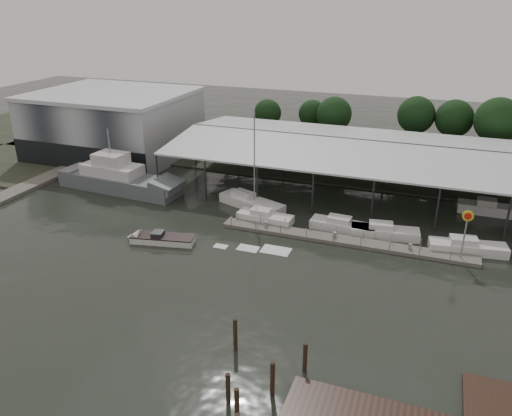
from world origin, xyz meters
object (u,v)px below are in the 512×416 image
(shell_fuel_sign, at_px, (466,226))
(speedboat_underway, at_px, (157,239))
(white_sailboat, at_px, (251,203))
(grey_trawler, at_px, (120,179))

(shell_fuel_sign, bearing_deg, speedboat_underway, -167.34)
(shell_fuel_sign, relative_size, speedboat_underway, 0.30)
(shell_fuel_sign, xyz_separation_m, white_sailboat, (-25.05, 5.66, -3.27))
(white_sailboat, height_order, speedboat_underway, white_sailboat)
(shell_fuel_sign, height_order, speedboat_underway, shell_fuel_sign)
(grey_trawler, bearing_deg, shell_fuel_sign, -3.00)
(shell_fuel_sign, distance_m, white_sailboat, 25.89)
(grey_trawler, xyz_separation_m, speedboat_underway, (13.01, -12.22, -1.19))
(white_sailboat, xyz_separation_m, speedboat_underway, (-6.17, -12.68, -0.26))
(grey_trawler, bearing_deg, speedboat_underway, -39.48)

